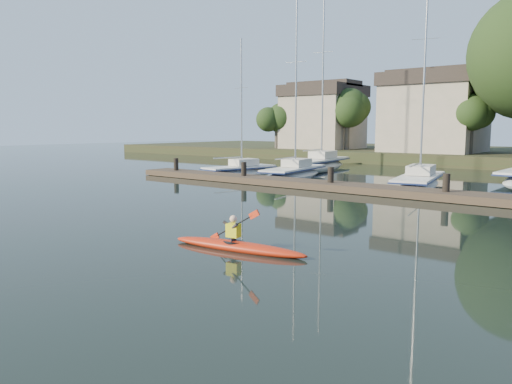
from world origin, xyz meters
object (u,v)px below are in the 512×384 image
Objects in this scene: sailboat_0 at (240,176)px; sailboat_1 at (294,178)px; sailboat_5 at (320,169)px; dock at (384,190)px; kayak at (237,244)px; sailboat_2 at (419,189)px.

sailboat_1 reaches higher than sailboat_0.
sailboat_0 is 0.65× the size of sailboat_5.
dock is 10.12m from sailboat_1.
kayak is 0.40× the size of sailboat_0.
dock is (-1.71, 13.01, 0.04)m from kayak.
sailboat_5 is at bearing 100.03° from sailboat_1.
sailboat_2 is (-1.74, 17.77, -0.33)m from kayak.
dock is 17.28m from sailboat_5.
dock is at bearing -5.91° from sailboat_0.
sailboat_0 is 12.57m from sailboat_2.
sailboat_0 is (-14.27, 16.79, -0.33)m from kayak.
sailboat_0 is 0.80× the size of sailboat_1.
sailboat_1 is (3.78, 1.23, -0.01)m from sailboat_0.
sailboat_5 is at bearing 108.31° from kayak.
sailboat_1 is (-8.78, 5.02, -0.38)m from dock.
sailboat_5 is (-2.73, 7.87, -0.02)m from sailboat_1.
dock is at bearing 88.75° from kayak.
kayak is 0.32× the size of sailboat_1.
dock is 4.78m from sailboat_2.
dock is at bearing -100.78° from sailboat_2.
sailboat_2 is (-0.03, 4.77, -0.38)m from dock.
kayak is at bearing -71.07° from sailboat_5.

